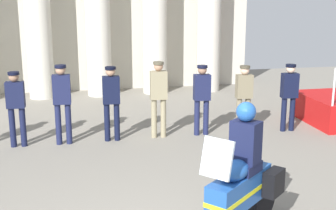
{
  "coord_description": "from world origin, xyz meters",
  "views": [
    {
      "loc": [
        -1.01,
        -4.85,
        3.25
      ],
      "look_at": [
        0.58,
        2.79,
        1.35
      ],
      "focal_mm": 48.91,
      "sensor_mm": 36.0,
      "label": 1
    }
  ],
  "objects_px": {
    "officer_in_row_2": "(62,98)",
    "officer_in_row_3": "(111,98)",
    "officer_in_row_7": "(289,92)",
    "officer_in_row_1": "(16,103)",
    "officer_in_row_5": "(202,94)",
    "officer_in_row_4": "(159,93)",
    "officer_in_row_6": "(244,93)",
    "motorcycle_with_rider": "(242,183)"
  },
  "relations": [
    {
      "from": "officer_in_row_2",
      "to": "officer_in_row_3",
      "type": "bearing_deg",
      "value": -176.35
    },
    {
      "from": "officer_in_row_3",
      "to": "officer_in_row_7",
      "type": "relative_size",
      "value": 1.04
    },
    {
      "from": "officer_in_row_3",
      "to": "officer_in_row_1",
      "type": "bearing_deg",
      "value": 2.29
    },
    {
      "from": "officer_in_row_5",
      "to": "officer_in_row_1",
      "type": "bearing_deg",
      "value": 2.52
    },
    {
      "from": "officer_in_row_7",
      "to": "officer_in_row_5",
      "type": "bearing_deg",
      "value": -0.9
    },
    {
      "from": "officer_in_row_1",
      "to": "officer_in_row_5",
      "type": "height_order",
      "value": "officer_in_row_5"
    },
    {
      "from": "officer_in_row_4",
      "to": "officer_in_row_6",
      "type": "bearing_deg",
      "value": -176.38
    },
    {
      "from": "officer_in_row_4",
      "to": "officer_in_row_7",
      "type": "distance_m",
      "value": 3.16
    },
    {
      "from": "officer_in_row_3",
      "to": "officer_in_row_7",
      "type": "xyz_separation_m",
      "value": [
        4.24,
        -0.1,
        -0.04
      ]
    },
    {
      "from": "officer_in_row_3",
      "to": "officer_in_row_7",
      "type": "distance_m",
      "value": 4.24
    },
    {
      "from": "officer_in_row_2",
      "to": "officer_in_row_3",
      "type": "height_order",
      "value": "officer_in_row_2"
    },
    {
      "from": "officer_in_row_2",
      "to": "officer_in_row_7",
      "type": "height_order",
      "value": "officer_in_row_2"
    },
    {
      "from": "officer_in_row_1",
      "to": "motorcycle_with_rider",
      "type": "xyz_separation_m",
      "value": [
        3.38,
        -4.63,
        -0.18
      ]
    },
    {
      "from": "officer_in_row_6",
      "to": "officer_in_row_7",
      "type": "xyz_separation_m",
      "value": [
        1.07,
        -0.19,
        0.02
      ]
    },
    {
      "from": "officer_in_row_3",
      "to": "officer_in_row_6",
      "type": "distance_m",
      "value": 3.17
    },
    {
      "from": "officer_in_row_2",
      "to": "motorcycle_with_rider",
      "type": "distance_m",
      "value": 5.2
    },
    {
      "from": "officer_in_row_7",
      "to": "motorcycle_with_rider",
      "type": "xyz_separation_m",
      "value": [
        -2.9,
        -4.52,
        -0.17
      ]
    },
    {
      "from": "motorcycle_with_rider",
      "to": "officer_in_row_1",
      "type": "bearing_deg",
      "value": -94.9
    },
    {
      "from": "officer_in_row_1",
      "to": "officer_in_row_4",
      "type": "height_order",
      "value": "officer_in_row_4"
    },
    {
      "from": "officer_in_row_3",
      "to": "officer_in_row_4",
      "type": "xyz_separation_m",
      "value": [
        1.08,
        0.04,
        0.04
      ]
    },
    {
      "from": "officer_in_row_4",
      "to": "officer_in_row_6",
      "type": "distance_m",
      "value": 2.09
    },
    {
      "from": "officer_in_row_4",
      "to": "officer_in_row_7",
      "type": "bearing_deg",
      "value": 179.78
    },
    {
      "from": "officer_in_row_2",
      "to": "officer_in_row_6",
      "type": "xyz_separation_m",
      "value": [
        4.23,
        0.11,
        -0.1
      ]
    },
    {
      "from": "officer_in_row_2",
      "to": "motorcycle_with_rider",
      "type": "height_order",
      "value": "motorcycle_with_rider"
    },
    {
      "from": "officer_in_row_1",
      "to": "officer_in_row_4",
      "type": "xyz_separation_m",
      "value": [
        3.12,
        0.04,
        0.07
      ]
    },
    {
      "from": "officer_in_row_2",
      "to": "officer_in_row_6",
      "type": "height_order",
      "value": "officer_in_row_2"
    },
    {
      "from": "officer_in_row_1",
      "to": "officer_in_row_3",
      "type": "height_order",
      "value": "officer_in_row_3"
    },
    {
      "from": "officer_in_row_4",
      "to": "officer_in_row_5",
      "type": "bearing_deg",
      "value": -178.79
    },
    {
      "from": "officer_in_row_6",
      "to": "motorcycle_with_rider",
      "type": "bearing_deg",
      "value": 71.11
    },
    {
      "from": "officer_in_row_3",
      "to": "motorcycle_with_rider",
      "type": "xyz_separation_m",
      "value": [
        1.34,
        -4.63,
        -0.21
      ]
    },
    {
      "from": "officer_in_row_2",
      "to": "officer_in_row_3",
      "type": "xyz_separation_m",
      "value": [
        1.07,
        0.03,
        -0.05
      ]
    },
    {
      "from": "officer_in_row_2",
      "to": "officer_in_row_1",
      "type": "bearing_deg",
      "value": 0.79
    },
    {
      "from": "motorcycle_with_rider",
      "to": "officer_in_row_5",
      "type": "bearing_deg",
      "value": -140.36
    },
    {
      "from": "officer_in_row_5",
      "to": "officer_in_row_6",
      "type": "relative_size",
      "value": 1.03
    },
    {
      "from": "officer_in_row_5",
      "to": "motorcycle_with_rider",
      "type": "relative_size",
      "value": 0.87
    },
    {
      "from": "officer_in_row_2",
      "to": "officer_in_row_5",
      "type": "distance_m",
      "value": 3.17
    },
    {
      "from": "officer_in_row_2",
      "to": "officer_in_row_5",
      "type": "xyz_separation_m",
      "value": [
        3.17,
        0.04,
        -0.07
      ]
    },
    {
      "from": "officer_in_row_5",
      "to": "officer_in_row_7",
      "type": "bearing_deg",
      "value": 179.1
    },
    {
      "from": "officer_in_row_5",
      "to": "motorcycle_with_rider",
      "type": "xyz_separation_m",
      "value": [
        -0.76,
        -4.64,
        -0.18
      ]
    },
    {
      "from": "officer_in_row_1",
      "to": "officer_in_row_6",
      "type": "height_order",
      "value": "officer_in_row_1"
    },
    {
      "from": "officer_in_row_7",
      "to": "motorcycle_with_rider",
      "type": "distance_m",
      "value": 5.38
    },
    {
      "from": "officer_in_row_7",
      "to": "officer_in_row_6",
      "type": "bearing_deg",
      "value": -7.58
    }
  ]
}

